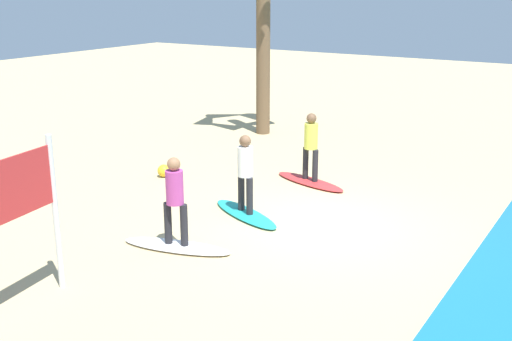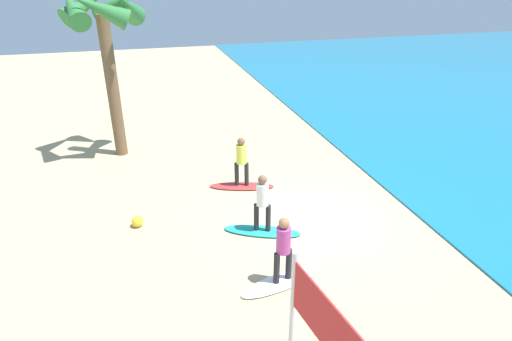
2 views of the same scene
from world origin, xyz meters
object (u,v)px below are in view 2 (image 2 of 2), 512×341
Objects in this scene: surfer_red at (241,158)px; surfboard_white at (282,281)px; beach_ball at (137,221)px; surfer_teal at (262,199)px; surfer_white at (283,245)px; surfboard_teal at (262,231)px; surfboard_red at (242,186)px; palm_tree at (103,22)px.

surfer_red is 0.78× the size of surfboard_white.
surfer_red is 5.17× the size of beach_ball.
surfer_teal is 1.00× the size of surfer_white.
surfer_red is 0.78× the size of surfboard_teal.
surfboard_red is at bearing 111.90° from surfboard_teal.
palm_tree is (-3.99, -3.77, 4.79)m from surfboard_red.
beach_ball is at bearing -66.41° from surfer_red.
palm_tree is 7.19m from beach_ball.
surfer_teal is (-0.00, 0.00, 0.99)m from surfboard_teal.
surfer_red is at bearing 16.63° from surfboard_red.
surfer_teal reaches higher than beach_ball.
beach_ball is at bearing -139.78° from surfboard_red.
surfer_teal is (2.71, -0.11, 0.00)m from surfer_red.
surfboard_white is at bearing -3.99° from surfer_teal.
beach_ball reaches higher than surfboard_white.
surfer_red and surfer_teal have the same top height.
beach_ball reaches higher than surfboard_teal.
surfboard_red is 1.00× the size of surfboard_teal.
surfer_white is (2.09, -0.15, 0.99)m from surfboard_teal.
surfer_teal reaches higher than surfboard_white.
surfboard_red is 1.28× the size of surfer_red.
palm_tree is at bearing 150.03° from surfboard_red.
surfboard_red is at bearing 176.91° from surfer_white.
surfboard_teal is 9.00m from palm_tree.
beach_ball is (1.47, -3.36, 0.11)m from surfboard_red.
palm_tree is (-8.78, -3.51, 3.79)m from surfer_white.
surfer_white is at bearing 42.91° from beach_ball.
surfboard_teal is 2.10m from surfboard_white.
surfer_teal reaches higher than surfboard_teal.
surfboard_teal is 2.32m from surfer_white.
surfer_red reaches higher than surfboard_red.
surfer_red is at bearing 43.40° from palm_tree.
surfboard_red is 7.28m from palm_tree.
surfer_red is at bearing 177.60° from surfer_teal.
surfer_red reaches higher than surfboard_white.
surfer_teal is 5.17× the size of beach_ball.
beach_ball is at bearing 119.42° from surfboard_white.
surfboard_white is (4.80, -0.26, 0.00)m from surfboard_red.
surfboard_white is at bearing -69.69° from surfboard_teal.
surfboard_red is 3.66m from beach_ball.
surfer_teal is 8.52m from palm_tree.
surfboard_teal is at bearing 176.01° from surfer_white.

